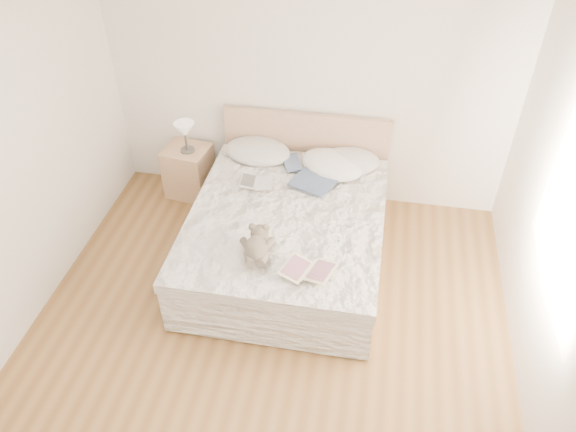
% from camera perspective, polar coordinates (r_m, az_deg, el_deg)
% --- Properties ---
extents(floor, '(4.00, 4.50, 0.00)m').
position_cam_1_polar(floor, '(4.68, -2.70, -14.05)').
color(floor, brown).
rests_on(floor, ground).
extents(ceiling, '(4.00, 4.50, 0.00)m').
position_cam_1_polar(ceiling, '(2.96, -4.36, 18.47)').
color(ceiling, white).
rests_on(ceiling, ground).
extents(wall_back, '(4.00, 0.02, 2.70)m').
position_cam_1_polar(wall_back, '(5.53, 2.07, 13.81)').
color(wall_back, white).
rests_on(wall_back, ground).
extents(window, '(0.02, 1.30, 1.10)m').
position_cam_1_polar(window, '(3.98, 26.82, -0.91)').
color(window, white).
rests_on(window, wall_right).
extents(bed, '(1.72, 2.14, 1.00)m').
position_cam_1_polar(bed, '(5.24, 0.02, -1.63)').
color(bed, tan).
rests_on(bed, floor).
extents(nightstand, '(0.50, 0.46, 0.56)m').
position_cam_1_polar(nightstand, '(6.15, -10.04, 4.54)').
color(nightstand, tan).
rests_on(nightstand, floor).
extents(table_lamp, '(0.22, 0.22, 0.33)m').
position_cam_1_polar(table_lamp, '(5.84, -10.43, 8.47)').
color(table_lamp, '#4B4541').
rests_on(table_lamp, nightstand).
extents(pillow_left, '(0.73, 0.56, 0.20)m').
position_cam_1_polar(pillow_left, '(5.73, -3.08, 6.60)').
color(pillow_left, silver).
rests_on(pillow_left, bed).
extents(pillow_middle, '(0.78, 0.69, 0.19)m').
position_cam_1_polar(pillow_middle, '(5.54, 4.50, 5.24)').
color(pillow_middle, white).
rests_on(pillow_middle, bed).
extents(pillow_right, '(0.71, 0.56, 0.19)m').
position_cam_1_polar(pillow_right, '(5.60, 6.05, 5.55)').
color(pillow_right, silver).
rests_on(pillow_right, bed).
extents(blouse, '(0.79, 0.82, 0.02)m').
position_cam_1_polar(blouse, '(5.39, 3.20, 4.08)').
color(blouse, '#354566').
rests_on(blouse, bed).
extents(photo_book, '(0.34, 0.25, 0.02)m').
position_cam_1_polar(photo_book, '(5.30, -3.22, 3.41)').
color(photo_book, silver).
rests_on(photo_book, bed).
extents(childrens_book, '(0.47, 0.39, 0.03)m').
position_cam_1_polar(childrens_book, '(4.42, 2.07, -5.54)').
color(childrens_book, '#FFF6CA').
rests_on(childrens_book, bed).
extents(teddy_bear, '(0.31, 0.39, 0.19)m').
position_cam_1_polar(teddy_bear, '(4.52, -3.24, -3.92)').
color(teddy_bear, '#665B4D').
rests_on(teddy_bear, bed).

